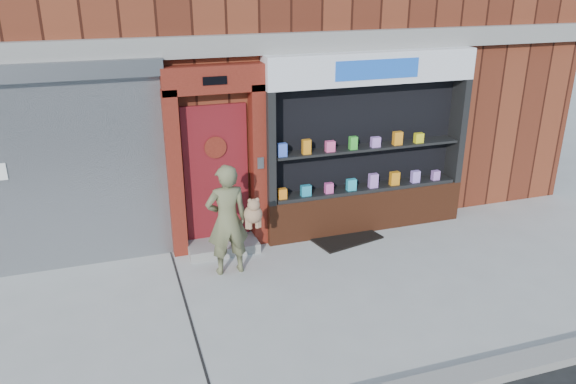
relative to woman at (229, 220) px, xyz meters
name	(u,v)px	position (x,y,z in m)	size (l,w,h in m)	color
ground	(303,297)	(0.78, -1.01, -0.84)	(80.00, 80.00, 0.00)	#9E9E99
shutter_bay	(57,157)	(-2.22, 0.92, 0.88)	(3.10, 0.30, 3.04)	gray
red_door_bay	(217,161)	(0.03, 0.85, 0.62)	(1.52, 0.58, 2.90)	#58170F
pharmacy_bay	(367,152)	(2.53, 0.80, 0.53)	(3.50, 0.41, 3.00)	#5C2915
woman	(229,220)	(0.00, 0.00, 0.00)	(0.79, 0.48, 1.67)	#626241
doormat	(344,236)	(2.05, 0.54, -0.83)	(1.10, 0.77, 0.03)	black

